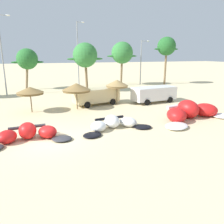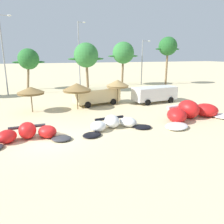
{
  "view_description": "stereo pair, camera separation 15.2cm",
  "coord_description": "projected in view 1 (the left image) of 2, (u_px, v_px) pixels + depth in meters",
  "views": [
    {
      "loc": [
        -0.66,
        -14.45,
        5.63
      ],
      "look_at": [
        5.14,
        2.0,
        1.0
      ],
      "focal_mm": 35.23,
      "sensor_mm": 36.0,
      "label": 1
    },
    {
      "loc": [
        -0.51,
        -14.5,
        5.63
      ],
      "look_at": [
        5.14,
        2.0,
        1.0
      ],
      "focal_mm": 35.23,
      "sensor_mm": 36.0,
      "label": 2
    }
  ],
  "objects": [
    {
      "name": "ground_plane",
      "position": [
        50.0,
        140.0,
        14.82
      ],
      "size": [
        260.0,
        260.0,
        0.0
      ],
      "primitive_type": "plane",
      "color": "beige"
    },
    {
      "name": "lamppost_west_center",
      "position": [
        78.0,
        52.0,
        38.26
      ],
      "size": [
        1.44,
        0.24,
        10.98
      ],
      "color": "gray",
      "rests_on": "ground"
    },
    {
      "name": "palm_left_of_gap",
      "position": [
        27.0,
        59.0,
        34.46
      ],
      "size": [
        4.9,
        3.27,
        6.48
      ],
      "color": "#7F6647",
      "rests_on": "ground"
    },
    {
      "name": "palm_right_of_gap",
      "position": [
        167.0,
        47.0,
        40.02
      ],
      "size": [
        5.02,
        3.35,
        8.64
      ],
      "color": "brown",
      "rests_on": "ground"
    },
    {
      "name": "lamppost_east_center",
      "position": [
        142.0,
        60.0,
        40.7
      ],
      "size": [
        1.69,
        0.24,
        8.04
      ],
      "color": "gray",
      "rests_on": "ground"
    },
    {
      "name": "beach_umbrella_outermost",
      "position": [
        117.0,
        83.0,
        24.6
      ],
      "size": [
        2.53,
        2.53,
        2.83
      ],
      "color": "brown",
      "rests_on": "ground"
    },
    {
      "name": "beach_umbrella_middle",
      "position": [
        30.0,
        91.0,
        21.31
      ],
      "size": [
        2.61,
        2.61,
        2.53
      ],
      "color": "brown",
      "rests_on": "ground"
    },
    {
      "name": "parked_car_second",
      "position": [
        95.0,
        95.0,
        24.93
      ],
      "size": [
        5.4,
        3.01,
        1.84
      ],
      "color": "beige",
      "rests_on": "ground"
    },
    {
      "name": "palm_center_right",
      "position": [
        122.0,
        53.0,
        39.06
      ],
      "size": [
        5.76,
        3.84,
        7.74
      ],
      "color": "brown",
      "rests_on": "ground"
    },
    {
      "name": "parked_van",
      "position": [
        153.0,
        93.0,
        26.04
      ],
      "size": [
        5.47,
        2.68,
        1.84
      ],
      "color": "white",
      "rests_on": "ground"
    },
    {
      "name": "palm_center_left",
      "position": [
        85.0,
        55.0,
        32.07
      ],
      "size": [
        5.36,
        3.58,
        7.23
      ],
      "color": "brown",
      "rests_on": "ground"
    },
    {
      "name": "kite_left_of_center",
      "position": [
        114.0,
        124.0,
        17.01
      ],
      "size": [
        5.88,
        2.97,
        1.01
      ],
      "color": "black",
      "rests_on": "ground"
    },
    {
      "name": "beach_umbrella_near_palms",
      "position": [
        76.0,
        87.0,
        22.52
      ],
      "size": [
        2.93,
        2.93,
        2.73
      ],
      "color": "brown",
      "rests_on": "ground"
    },
    {
      "name": "kite_center",
      "position": [
        191.0,
        112.0,
        19.5
      ],
      "size": [
        8.37,
        4.55,
        1.63
      ],
      "color": "white",
      "rests_on": "ground"
    },
    {
      "name": "kite_left",
      "position": [
        28.0,
        134.0,
        14.7
      ],
      "size": [
        5.85,
        2.75,
        1.14
      ],
      "color": "#333338",
      "rests_on": "ground"
    },
    {
      "name": "lamppost_west",
      "position": [
        3.0,
        52.0,
        29.51
      ],
      "size": [
        1.66,
        0.24,
        10.67
      ],
      "color": "gray",
      "rests_on": "ground"
    }
  ]
}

